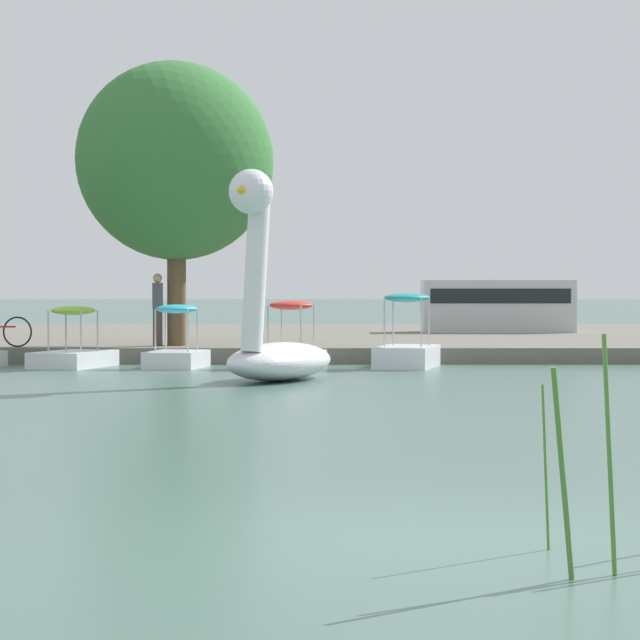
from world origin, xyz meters
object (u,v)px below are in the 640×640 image
(swan_boat, at_px, (272,332))
(pedal_boat_lime, at_px, (72,351))
(pedal_boat_red, at_px, (289,347))
(pedal_boat_cyan, at_px, (175,349))
(tree_broadleaf_behind_dock, at_px, (175,162))
(parked_van, at_px, (495,304))
(person_on_path, at_px, (156,307))
(pedal_boat_teal, at_px, (405,346))

(swan_boat, height_order, pedal_boat_lime, swan_boat)
(pedal_boat_red, distance_m, pedal_boat_cyan, 2.56)
(tree_broadleaf_behind_dock, distance_m, parked_van, 14.95)
(person_on_path, height_order, parked_van, person_on_path)
(pedal_boat_teal, distance_m, pedal_boat_red, 2.60)
(pedal_boat_teal, xyz_separation_m, pedal_boat_red, (-2.60, 0.02, -0.02))
(pedal_boat_teal, bearing_deg, tree_broadleaf_behind_dock, 152.16)
(tree_broadleaf_behind_dock, bearing_deg, pedal_boat_teal, -27.84)
(pedal_boat_red, bearing_deg, pedal_boat_lime, 179.37)
(swan_boat, bearing_deg, pedal_boat_lime, 134.86)
(swan_boat, bearing_deg, pedal_boat_red, 87.30)
(swan_boat, relative_size, pedal_boat_red, 1.97)
(pedal_boat_teal, height_order, pedal_boat_red, pedal_boat_teal)
(swan_boat, xyz_separation_m, parked_van, (6.70, 18.61, 0.36))
(swan_boat, bearing_deg, pedal_boat_cyan, 117.22)
(pedal_boat_teal, distance_m, tree_broadleaf_behind_dock, 7.60)
(person_on_path, bearing_deg, pedal_boat_teal, -23.96)
(pedal_boat_red, bearing_deg, parked_van, 65.10)
(tree_broadleaf_behind_dock, bearing_deg, pedal_boat_lime, -125.62)
(parked_van, bearing_deg, swan_boat, -109.81)
(pedal_boat_lime, bearing_deg, pedal_boat_red, -0.63)
(pedal_boat_lime, relative_size, parked_van, 0.48)
(person_on_path, bearing_deg, pedal_boat_lime, -121.79)
(pedal_boat_lime, height_order, parked_van, parked_van)
(tree_broadleaf_behind_dock, relative_size, parked_van, 1.41)
(pedal_boat_lime, height_order, tree_broadleaf_behind_dock, tree_broadleaf_behind_dock)
(pedal_boat_red, bearing_deg, tree_broadleaf_behind_dock, 135.01)
(swan_boat, height_order, pedal_boat_red, swan_boat)
(pedal_boat_lime, distance_m, person_on_path, 3.15)
(pedal_boat_red, distance_m, tree_broadleaf_behind_dock, 6.01)
(swan_boat, distance_m, pedal_boat_lime, 6.65)
(swan_boat, distance_m, parked_van, 19.79)
(pedal_boat_cyan, bearing_deg, person_on_path, 105.56)
(person_on_path, bearing_deg, parked_van, 49.23)
(pedal_boat_teal, height_order, person_on_path, person_on_path)
(pedal_boat_cyan, xyz_separation_m, pedal_boat_lime, (-2.34, 0.15, -0.04))
(pedal_boat_lime, bearing_deg, parked_van, 50.73)
(pedal_boat_cyan, bearing_deg, tree_broadleaf_behind_dock, 96.11)
(pedal_boat_teal, xyz_separation_m, pedal_boat_cyan, (-5.15, -0.08, -0.06))
(tree_broadleaf_behind_dock, bearing_deg, pedal_boat_cyan, -83.89)
(pedal_boat_teal, relative_size, pedal_boat_red, 1.25)
(pedal_boat_cyan, distance_m, parked_van, 16.75)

